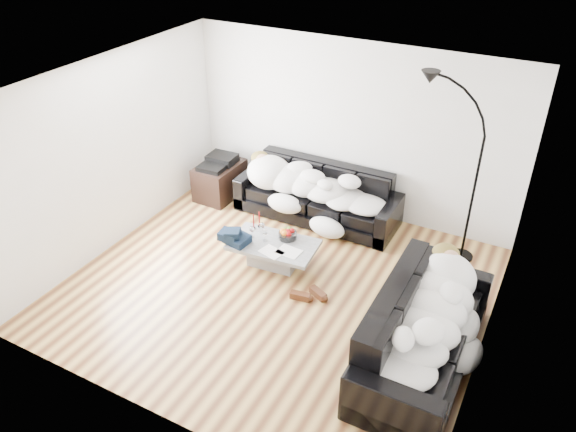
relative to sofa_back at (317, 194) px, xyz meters
The scene contains 24 objects.
ground 1.83m from the sofa_back, 80.73° to the right, with size 5.00×5.00×0.00m, color brown.
wall_back 1.06m from the sofa_back, 59.18° to the left, with size 5.00×0.02×2.60m, color silver.
wall_left 2.97m from the sofa_back, 141.38° to the right, with size 0.02×4.50×2.60m, color silver.
wall_right 3.42m from the sofa_back, 32.36° to the right, with size 0.02×4.50×2.60m, color silver.
ceiling 2.84m from the sofa_back, 80.73° to the right, with size 5.00×5.00×0.00m, color white.
sofa_back is the anchor object (origin of this frame).
sofa_right 3.11m from the sofa_back, 43.60° to the right, with size 2.23×0.95×0.90m, color black.
sleeper_back 0.23m from the sofa_back, 90.00° to the right, with size 2.07×0.72×0.41m, color white, non-canonical shape.
sleeper_right 3.12m from the sofa_back, 43.60° to the right, with size 1.91×0.81×0.47m, color white, non-canonical shape.
teal_cushion 2.65m from the sofa_back, 33.58° to the right, with size 0.36×0.30×0.20m, color #0D5E57.
coffee_table 1.37m from the sofa_back, 89.68° to the right, with size 1.14×0.67×0.33m, color #939699.
fruit_bowl 1.16m from the sofa_back, 84.12° to the right, with size 0.24×0.24×0.15m, color white.
wine_glass_a 1.24m from the sofa_back, 100.89° to the right, with size 0.07×0.07×0.17m, color white.
wine_glass_b 1.40m from the sofa_back, 102.85° to the right, with size 0.07×0.07×0.17m, color white.
wine_glass_c 1.36m from the sofa_back, 94.96° to the right, with size 0.08×0.08×0.18m, color white.
candle_left 1.24m from the sofa_back, 108.75° to the right, with size 0.04×0.04×0.23m, color maroon.
candle_right 1.15m from the sofa_back, 107.95° to the right, with size 0.04×0.04×0.23m, color maroon.
newspaper_a 1.45m from the sofa_back, 78.86° to the right, with size 0.30×0.23×0.01m, color silver.
newspaper_b 1.54m from the sofa_back, 86.79° to the right, with size 0.30×0.21×0.01m, color silver.
navy_jacket 1.64m from the sofa_back, 106.74° to the right, with size 0.34×0.28×0.17m, color black, non-canonical shape.
shoes 1.94m from the sofa_back, 67.46° to the right, with size 0.43×0.31×0.10m, color #472311, non-canonical shape.
av_cabinet 1.66m from the sofa_back, behind, with size 0.55×0.81×0.55m, color black.
stereo 1.67m from the sofa_back, behind, with size 0.44×0.34×0.13m, color black.
floor_lamp 2.30m from the sofa_back, ahead, with size 0.79×0.32×2.18m, color black, non-canonical shape.
Camera 1 is at (2.73, -4.85, 4.52)m, focal length 35.00 mm.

